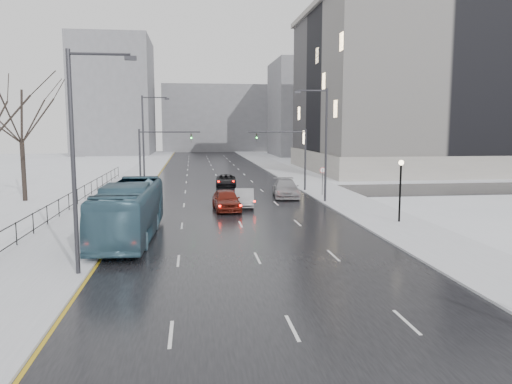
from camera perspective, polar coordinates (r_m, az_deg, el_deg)
name	(u,v)px	position (r m, az deg, el deg)	size (l,w,h in m)	color
road	(218,180)	(63.05, -4.31, 1.35)	(16.00, 150.00, 0.04)	black
cross_road	(225,193)	(51.16, -3.61, -0.07)	(130.00, 10.00, 0.04)	black
sidewalk_left	(133,181)	(63.39, -13.84, 1.24)	(5.00, 150.00, 0.16)	silver
sidewalk_right	(300,179)	(64.44, 5.06, 1.52)	(5.00, 150.00, 0.16)	silver
park_strip	(53,182)	(65.17, -22.16, 1.05)	(14.00, 150.00, 0.12)	white
tree_park_e	(25,202)	(49.42, -24.85, -1.04)	(9.45, 9.45, 13.50)	black
iron_fence	(38,219)	(34.54, -23.65, -2.83)	(0.06, 70.00, 1.30)	black
streetlight_r_mid	(323,139)	(44.12, 7.72, 5.98)	(2.95, 0.25, 10.00)	#2D2D33
streetlight_l_near	(78,152)	(23.18, -19.66, 4.35)	(2.95, 0.25, 10.00)	#2D2D33
streetlight_l_far	(145,137)	(54.85, -12.53, 6.14)	(2.95, 0.25, 10.00)	#2D2D33
lamppost_r_mid	(400,182)	(35.78, 16.18, 1.13)	(0.36, 0.36, 4.28)	black
mast_signal_right	(295,152)	(51.77, 4.50, 4.56)	(6.10, 0.33, 6.50)	#2D2D33
mast_signal_left	(151,153)	(50.85, -11.94, 4.37)	(6.10, 0.33, 6.50)	#2D2D33
no_uturn_sign	(323,173)	(48.44, 7.61, 2.18)	(0.60, 0.06, 2.70)	#2D2D33
civic_building	(439,98)	(83.95, 20.14, 10.08)	(41.00, 31.00, 24.80)	gray
bldg_far_right	(323,109)	(121.76, 7.69, 9.41)	(24.00, 20.00, 22.00)	slate
bldg_far_left	(114,97)	(129.20, -15.89, 10.41)	(18.00, 22.00, 28.00)	slate
bldg_far_center	(217,119)	(142.82, -4.42, 8.35)	(30.00, 18.00, 18.00)	slate
bus	(130,211)	(30.78, -14.25, -2.08)	(2.83, 12.10, 3.37)	#3B6072
sedan_center_near	(226,200)	(40.00, -3.41, -0.91)	(2.01, 5.00, 1.70)	maroon
sedan_right_near	(244,198)	(41.89, -1.34, -0.66)	(1.58, 4.54, 1.50)	gray
sedan_right_cross	(226,180)	(56.27, -3.45, 1.32)	(2.21, 4.80, 1.33)	black
sedan_right_far	(286,188)	(47.61, 3.41, 0.42)	(2.35, 5.78, 1.68)	gray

